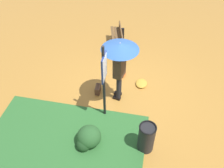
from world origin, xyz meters
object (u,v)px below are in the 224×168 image
object	(u,v)px
person_with_umbrella	(120,57)
trash_bin	(146,138)
info_sign_post	(104,76)
handbag	(98,89)
park_bench	(117,38)

from	to	relation	value
person_with_umbrella	trash_bin	distance (m)	2.10
info_sign_post	trash_bin	distance (m)	1.79
person_with_umbrella	info_sign_post	world-z (taller)	info_sign_post
info_sign_post	person_with_umbrella	bearing A→B (deg)	158.87
info_sign_post	handbag	world-z (taller)	info_sign_post
park_bench	person_with_umbrella	bearing A→B (deg)	11.47
handbag	trash_bin	xyz separation A→B (m)	(1.65, 1.61, 0.29)
handbag	trash_bin	world-z (taller)	trash_bin
park_bench	trash_bin	xyz separation A→B (m)	(4.07, 1.47, 0.02)
trash_bin	info_sign_post	bearing A→B (deg)	-124.82
person_with_umbrella	info_sign_post	xyz separation A→B (m)	(0.67, -0.26, -0.11)
person_with_umbrella	park_bench	distance (m)	2.86
park_bench	trash_bin	distance (m)	4.32
park_bench	handbag	bearing A→B (deg)	-3.44
handbag	park_bench	world-z (taller)	park_bench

